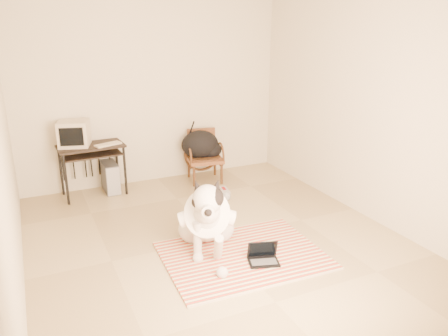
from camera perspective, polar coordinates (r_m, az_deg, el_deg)
floor at (r=5.05m, az=-1.18°, el=-9.23°), size 4.50×4.50×0.00m
wall_back at (r=6.67m, az=-9.22°, el=9.64°), size 4.50×0.00×4.50m
wall_front at (r=2.76m, az=17.96°, el=-3.59°), size 4.50×0.00×4.50m
wall_left at (r=4.22m, az=-27.04°, el=2.78°), size 0.00×4.50×4.50m
wall_right at (r=5.67m, az=17.71°, el=7.49°), size 0.00×4.50×4.50m
rug at (r=4.70m, az=2.52°, el=-11.32°), size 1.70×1.33×0.02m
dog at (r=4.66m, az=-2.26°, el=-6.61°), size 0.70×1.29×0.94m
laptop at (r=4.57m, az=5.13°, el=-11.46°), size 0.36×0.30×0.21m
computer_desk at (r=6.34m, az=-16.93°, el=1.95°), size 0.91×0.54×0.73m
crt_monitor at (r=6.31m, az=-19.01°, el=4.28°), size 0.48×0.47×0.35m
desk_keyboard at (r=6.25m, az=-14.91°, el=3.00°), size 0.39×0.24×0.02m
pc_tower at (r=6.55m, az=-14.64°, el=-1.15°), size 0.20×0.46×0.43m
rattan_chair at (r=6.76m, az=-2.63°, el=1.65°), size 0.59×0.58×0.78m
backpack at (r=6.72m, az=-2.91°, el=2.97°), size 0.61×0.48×0.43m
sneaker_left at (r=6.12m, az=-0.88°, el=-3.55°), size 0.29×0.34×0.11m
sneaker_right at (r=6.25m, az=0.03°, el=-3.17°), size 0.15×0.28×0.09m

